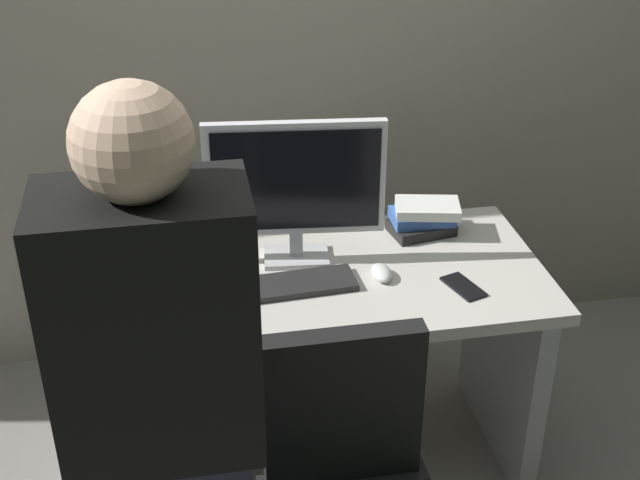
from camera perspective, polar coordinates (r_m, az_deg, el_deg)
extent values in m
plane|color=gray|center=(3.06, -0.17, -14.26)|extent=(9.00, 9.00, 0.00)
cube|color=beige|center=(2.61, -0.20, -2.72)|extent=(1.39, 0.68, 0.04)
cube|color=#B2B2B7|center=(2.81, -13.26, -10.31)|extent=(0.06, 0.60, 0.70)
cube|color=#B2B2B7|center=(2.98, 12.04, -7.54)|extent=(0.06, 0.60, 0.70)
cube|color=black|center=(2.15, 1.52, -10.99)|extent=(0.40, 0.06, 0.44)
cube|color=black|center=(1.71, -11.00, -5.70)|extent=(0.40, 0.24, 0.58)
sphere|color=beige|center=(1.53, -12.37, 6.33)|extent=(0.22, 0.22, 0.22)
cube|color=silver|center=(2.68, -1.58, -1.08)|extent=(0.21, 0.16, 0.02)
cube|color=silver|center=(2.66, -1.60, -0.19)|extent=(0.04, 0.03, 0.08)
cube|color=silver|center=(2.56, -1.67, 4.10)|extent=(0.54, 0.09, 0.36)
cube|color=black|center=(2.54, -1.57, 3.94)|extent=(0.49, 0.06, 0.32)
cube|color=#262626|center=(2.53, -2.46, -3.07)|extent=(0.44, 0.16, 0.02)
ellipsoid|color=white|center=(2.59, 4.09, -2.18)|extent=(0.06, 0.10, 0.03)
cylinder|color=silver|center=(2.39, -8.87, -4.69)|extent=(0.07, 0.07, 0.09)
cube|color=black|center=(2.84, 6.72, 0.83)|extent=(0.22, 0.17, 0.04)
cube|color=#3359A5|center=(2.83, 6.78, 1.56)|extent=(0.20, 0.13, 0.04)
cube|color=white|center=(2.81, 7.15, 2.12)|extent=(0.23, 0.17, 0.03)
cube|color=black|center=(2.57, 9.48, -3.07)|extent=(0.11, 0.16, 0.01)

